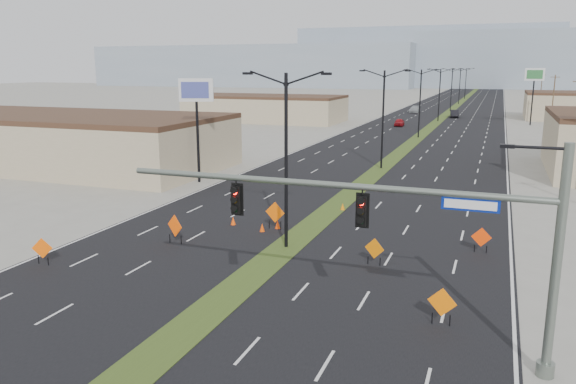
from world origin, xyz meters
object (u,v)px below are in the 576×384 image
(car_mid, at_px, (454,114))
(construction_sign_3, at_px, (374,250))
(signal_mast, at_px, (413,227))
(car_left, at_px, (399,122))
(construction_sign_2, at_px, (275,213))
(pole_sign_west, at_px, (196,98))
(construction_sign_1, at_px, (175,227))
(streetlight_5, at_px, (460,85))
(streetlight_6, at_px, (466,83))
(construction_sign_5, at_px, (481,238))
(streetlight_0, at_px, (286,156))
(cone_2, at_px, (343,207))
(streetlight_3, at_px, (439,93))
(pole_sign_east_far, at_px, (534,79))
(cone_0, at_px, (233,221))
(construction_sign_4, at_px, (442,304))
(construction_sign_0, at_px, (42,249))
(streetlight_1, at_px, (383,116))
(cone_1, at_px, (278,224))
(car_far, at_px, (415,109))
(streetlight_2, at_px, (420,101))
(streetlight_4, at_px, (452,88))

(car_mid, xyz_separation_m, construction_sign_3, (3.12, -95.04, 0.09))
(signal_mast, bearing_deg, construction_sign_3, 109.46)
(signal_mast, relative_size, car_left, 4.18)
(car_left, xyz_separation_m, construction_sign_2, (3.53, -68.83, 0.42))
(car_left, height_order, pole_sign_west, pole_sign_west)
(construction_sign_1, xyz_separation_m, construction_sign_3, (11.86, 0.49, -0.19))
(streetlight_5, height_order, streetlight_6, same)
(construction_sign_1, bearing_deg, car_left, 111.81)
(car_left, bearing_deg, construction_sign_1, -94.34)
(streetlight_5, distance_m, construction_sign_5, 137.55)
(streetlight_0, height_order, cone_2, streetlight_0)
(streetlight_3, height_order, pole_sign_east_far, pole_sign_east_far)
(cone_0, bearing_deg, construction_sign_4, -35.92)
(construction_sign_4, bearing_deg, construction_sign_0, -168.82)
(construction_sign_1, relative_size, construction_sign_3, 1.20)
(streetlight_1, xyz_separation_m, car_mid, (2.32, 65.85, -4.64))
(car_mid, bearing_deg, cone_1, -98.52)
(car_far, bearing_deg, streetlight_6, 84.04)
(signal_mast, xyz_separation_m, streetlight_6, (-8.56, 178.00, 0.63))
(construction_sign_3, height_order, construction_sign_4, construction_sign_4)
(streetlight_2, xyz_separation_m, construction_sign_2, (-2.00, -52.75, -4.34))
(signal_mast, xyz_separation_m, car_mid, (-6.23, 103.85, -4.01))
(streetlight_5, bearing_deg, cone_2, -89.64)
(construction_sign_0, bearing_deg, cone_1, 29.75)
(streetlight_2, xyz_separation_m, streetlight_3, (0.00, 28.00, 0.00))
(streetlight_1, distance_m, construction_sign_4, 36.80)
(pole_sign_east_far, bearing_deg, pole_sign_west, -116.63)
(construction_sign_1, distance_m, cone_2, 13.41)
(signal_mast, xyz_separation_m, streetlight_4, (-8.56, 122.00, 0.63))
(streetlight_6, height_order, pole_sign_west, streetlight_6)
(streetlight_2, height_order, streetlight_6, same)
(pole_sign_west, bearing_deg, construction_sign_4, -64.90)
(signal_mast, bearing_deg, streetlight_0, 130.54)
(car_left, bearing_deg, construction_sign_2, -90.71)
(streetlight_3, bearing_deg, streetlight_0, -90.00)
(streetlight_1, distance_m, streetlight_6, 140.00)
(car_left, height_order, pole_sign_east_far, pole_sign_east_far)
(streetlight_1, xyz_separation_m, streetlight_3, (0.00, 56.00, 0.00))
(streetlight_6, xyz_separation_m, construction_sign_0, (-11.07, -175.30, -4.55))
(cone_2, bearing_deg, signal_mast, -68.45)
(signal_mast, height_order, streetlight_6, streetlight_6)
(car_far, bearing_deg, signal_mast, -81.43)
(construction_sign_3, bearing_deg, streetlight_5, 106.75)
(streetlight_2, xyz_separation_m, construction_sign_1, (-6.42, -57.67, -4.36))
(streetlight_4, xyz_separation_m, pole_sign_east_far, (16.55, -29.92, 2.93))
(streetlight_1, height_order, streetlight_3, same)
(construction_sign_4, relative_size, pole_sign_east_far, 0.16)
(streetlight_3, distance_m, cone_1, 80.76)
(signal_mast, xyz_separation_m, car_left, (-14.09, 82.09, -4.13))
(cone_0, distance_m, pole_sign_east_far, 82.14)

